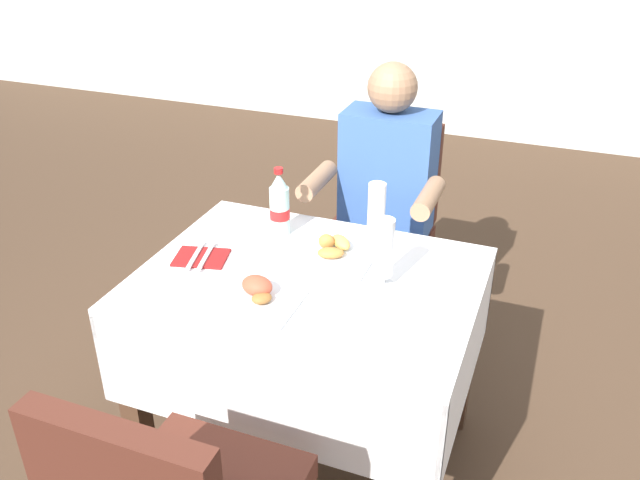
{
  "coord_description": "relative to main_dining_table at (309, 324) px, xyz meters",
  "views": [
    {
      "loc": [
        0.58,
        -1.52,
        1.84
      ],
      "look_at": [
        -0.1,
        0.24,
        0.83
      ],
      "focal_mm": 37.38,
      "sensor_mm": 36.0,
      "label": 1
    }
  ],
  "objects": [
    {
      "name": "main_dining_table",
      "position": [
        0.0,
        0.0,
        0.0
      ],
      "size": [
        1.06,
        0.8,
        0.75
      ],
      "color": "white",
      "rests_on": "ground"
    },
    {
      "name": "chair_far_diner_seat",
      "position": [
        -0.0,
        0.79,
        -0.01
      ],
      "size": [
        0.44,
        0.5,
        0.97
      ],
      "color": "#4C2319",
      "rests_on": "ground"
    },
    {
      "name": "seated_diner_far",
      "position": [
        0.04,
        0.69,
        0.14
      ],
      "size": [
        0.5,
        0.46,
        1.26
      ],
      "color": "#282D42",
      "rests_on": "ground"
    },
    {
      "name": "plate_near_camera",
      "position": [
        -0.08,
        -0.18,
        0.2
      ],
      "size": [
        0.23,
        0.23,
        0.07
      ],
      "color": "white",
      "rests_on": "main_dining_table"
    },
    {
      "name": "plate_far_diner",
      "position": [
        0.03,
        0.15,
        0.2
      ],
      "size": [
        0.25,
        0.25,
        0.06
      ],
      "color": "white",
      "rests_on": "main_dining_table"
    },
    {
      "name": "beer_glass_left",
      "position": [
        0.12,
        0.31,
        0.29
      ],
      "size": [
        0.07,
        0.07,
        0.21
      ],
      "color": "white",
      "rests_on": "main_dining_table"
    },
    {
      "name": "beer_glass_middle",
      "position": [
        0.23,
        0.04,
        0.3
      ],
      "size": [
        0.07,
        0.07,
        0.22
      ],
      "color": "white",
      "rests_on": "main_dining_table"
    },
    {
      "name": "cola_bottle_primary",
      "position": [
        -0.2,
        0.24,
        0.29
      ],
      "size": [
        0.07,
        0.07,
        0.25
      ],
      "color": "silver",
      "rests_on": "main_dining_table"
    },
    {
      "name": "napkin_cutlery_set",
      "position": [
        -0.37,
        -0.02,
        0.19
      ],
      "size": [
        0.2,
        0.2,
        0.01
      ],
      "color": "maroon",
      "rests_on": "main_dining_table"
    }
  ]
}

